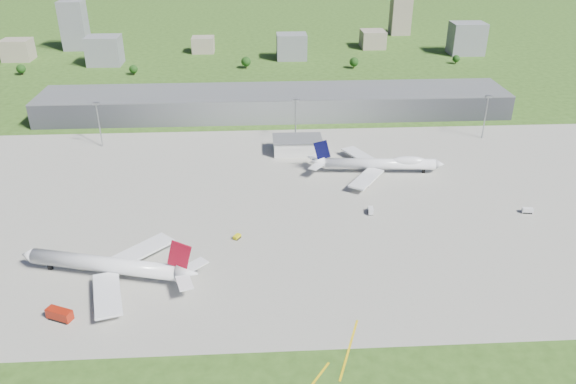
{
  "coord_description": "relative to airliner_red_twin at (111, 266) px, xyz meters",
  "views": [
    {
      "loc": [
        -11.45,
        -185.99,
        122.93
      ],
      "look_at": [
        1.13,
        34.84,
        9.0
      ],
      "focal_mm": 35.0,
      "sensor_mm": 36.0,
      "label": 1
    }
  ],
  "objects": [
    {
      "name": "ops_building",
      "position": [
        76.56,
        112.77,
        -1.11
      ],
      "size": [
        26.0,
        16.0,
        8.0
      ],
      "primitive_type": "cube",
      "color": "silver",
      "rests_on": "ground"
    },
    {
      "name": "tree_c",
      "position": [
        46.56,
        292.77,
        0.72
      ],
      "size": [
        8.1,
        8.1,
        9.9
      ],
      "color": "#382314",
      "rests_on": "ground"
    },
    {
      "name": "van_white_far",
      "position": [
        174.05,
        38.49,
        -3.9
      ],
      "size": [
        4.88,
        2.83,
        2.4
      ],
      "rotation": [
        0.0,
        0.0,
        -0.15
      ],
      "color": "white",
      "rests_on": "ground"
    },
    {
      "name": "airliner_blue_quad",
      "position": [
        116.52,
        84.01,
        -0.16
      ],
      "size": [
        68.33,
        53.45,
        17.83
      ],
      "rotation": [
        0.0,
        0.0,
        -0.07
      ],
      "color": "white",
      "rests_on": "ground"
    },
    {
      "name": "fire_truck",
      "position": [
        -12.02,
        -22.99,
        -3.17
      ],
      "size": [
        9.48,
        6.64,
        3.91
      ],
      "rotation": [
        0.0,
        0.0,
        -0.42
      ],
      "color": "#9A1B0B",
      "rests_on": "ground"
    },
    {
      "name": "apron",
      "position": [
        76.56,
        52.77,
        -5.07
      ],
      "size": [
        360.0,
        190.0,
        0.08
      ],
      "primitive_type": "cube",
      "color": "#98968A",
      "rests_on": "ground"
    },
    {
      "name": "tree_far_e",
      "position": [
        226.56,
        297.77,
        -0.58
      ],
      "size": [
        6.3,
        6.3,
        7.7
      ],
      "color": "#382314",
      "rests_on": "ground"
    },
    {
      "name": "bldg_tall_e",
      "position": [
        206.56,
        422.77,
        12.89
      ],
      "size": [
        20.0,
        18.0,
        36.0
      ],
      "primitive_type": "cube",
      "color": "gray",
      "rests_on": "ground"
    },
    {
      "name": "bldg_w",
      "position": [
        -73.44,
        312.77,
        6.89
      ],
      "size": [
        28.0,
        22.0,
        24.0
      ],
      "primitive_type": "cube",
      "color": "slate",
      "rests_on": "ground"
    },
    {
      "name": "bldg_c",
      "position": [
        86.56,
        322.77,
        5.89
      ],
      "size": [
        26.0,
        20.0,
        22.0
      ],
      "primitive_type": "cube",
      "color": "slate",
      "rests_on": "ground"
    },
    {
      "name": "tug_yellow",
      "position": [
        45.35,
        24.18,
        -4.23
      ],
      "size": [
        3.48,
        3.83,
        1.69
      ],
      "rotation": [
        0.0,
        0.0,
        0.96
      ],
      "color": "yellow",
      "rests_on": "ground"
    },
    {
      "name": "mast_center",
      "position": [
        76.56,
        127.77,
        12.59
      ],
      "size": [
        3.5,
        2.0,
        25.9
      ],
      "color": "gray",
      "rests_on": "ground"
    },
    {
      "name": "mast_east",
      "position": [
        186.56,
        127.77,
        12.59
      ],
      "size": [
        3.5,
        2.0,
        25.9
      ],
      "color": "gray",
      "rests_on": "ground"
    },
    {
      "name": "tree_w",
      "position": [
        -43.44,
        277.77,
        -0.25
      ],
      "size": [
        6.75,
        6.75,
        8.25
      ],
      "color": "#382314",
      "rests_on": "ground"
    },
    {
      "name": "mast_west",
      "position": [
        -33.44,
        127.77,
        12.59
      ],
      "size": [
        3.5,
        2.0,
        25.9
      ],
      "color": "gray",
      "rests_on": "ground"
    },
    {
      "name": "airliner_red_twin",
      "position": [
        0.0,
        0.0,
        0.0
      ],
      "size": [
        68.98,
        52.79,
        19.2
      ],
      "rotation": [
        0.0,
        0.0,
        2.89
      ],
      "color": "white",
      "rests_on": "ground"
    },
    {
      "name": "bldg_ce",
      "position": [
        166.56,
        362.77,
        2.89
      ],
      "size": [
        22.0,
        24.0,
        16.0
      ],
      "primitive_type": "cube",
      "color": "gray",
      "rests_on": "ground"
    },
    {
      "name": "tree_far_w",
      "position": [
        -133.44,
        282.77,
        0.07
      ],
      "size": [
        7.2,
        7.2,
        8.8
      ],
      "color": "#382314",
      "rests_on": "ground"
    },
    {
      "name": "bldg_far_w",
      "position": [
        -153.44,
        332.77,
        3.89
      ],
      "size": [
        24.0,
        20.0,
        18.0
      ],
      "primitive_type": "cube",
      "color": "gray",
      "rests_on": "ground"
    },
    {
      "name": "ground",
      "position": [
        66.56,
        162.77,
        -5.11
      ],
      "size": [
        1400.0,
        1400.0,
        0.0
      ],
      "primitive_type": "plane",
      "color": "#2F4E18",
      "rests_on": "ground"
    },
    {
      "name": "tree_e",
      "position": [
        136.56,
        287.77,
        0.4
      ],
      "size": [
        7.65,
        7.65,
        9.35
      ],
      "color": "#382314",
      "rests_on": "ground"
    },
    {
      "name": "van_white_near",
      "position": [
        104.27,
        42.22,
        -3.85
      ],
      "size": [
        2.68,
        5.09,
        2.5
      ],
      "rotation": [
        0.0,
        0.0,
        1.47
      ],
      "color": "silver",
      "rests_on": "ground"
    },
    {
      "name": "bldg_tall_w",
      "position": [
        -113.44,
        372.77,
        16.89
      ],
      "size": [
        22.0,
        20.0,
        44.0
      ],
      "primitive_type": "cube",
      "color": "slate",
      "rests_on": "ground"
    },
    {
      "name": "bldg_cw",
      "position": [
        6.56,
        352.77,
        1.89
      ],
      "size": [
        20.0,
        18.0,
        14.0
      ],
      "primitive_type": "cube",
      "color": "gray",
      "rests_on": "ground"
    },
    {
      "name": "terminal",
      "position": [
        66.56,
        177.77,
        2.39
      ],
      "size": [
        300.0,
        42.0,
        15.0
      ],
      "primitive_type": "cube",
      "color": "slate",
      "rests_on": "ground"
    },
    {
      "name": "bldg_e",
      "position": [
        246.56,
        332.77,
        8.89
      ],
      "size": [
        30.0,
        22.0,
        28.0
      ],
      "primitive_type": "cube",
      "color": "slate",
      "rests_on": "ground"
    }
  ]
}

